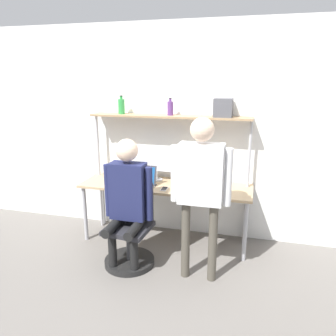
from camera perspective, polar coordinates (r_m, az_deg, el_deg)
ground_plane at (r=4.09m, az=-1.67°, el=-14.42°), size 12.00×12.00×0.00m
wall_back at (r=4.26m, az=0.79°, el=6.21°), size 8.00×0.06×2.70m
desk at (r=4.10m, az=-0.41°, el=-3.87°), size 2.12×0.64×0.75m
shelf_unit at (r=4.08m, az=0.20°, el=6.43°), size 2.01×0.27×1.59m
monitor at (r=4.20m, az=-2.17°, el=1.13°), size 0.61×0.18×0.43m
laptop at (r=4.03m, az=-4.36°, el=-2.19°), size 0.30×0.25×0.24m
cell_phone at (r=3.91m, az=-0.65°, el=-3.64°), size 0.07×0.15×0.01m
office_chair at (r=3.78m, az=-6.55°, el=-12.29°), size 0.56×0.56×0.91m
person_seated at (r=3.52m, az=-7.14°, el=-4.46°), size 0.55×0.48×1.43m
person_standing at (r=3.19m, az=5.72°, el=-2.03°), size 0.60×0.23×1.68m
bottle_green at (r=4.25m, az=-8.12°, el=10.62°), size 0.08×0.08×0.23m
bottle_purple at (r=4.05m, az=0.40°, el=10.41°), size 0.07×0.07×0.21m
storage_box at (r=3.94m, az=9.59°, el=10.33°), size 0.21×0.22×0.22m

